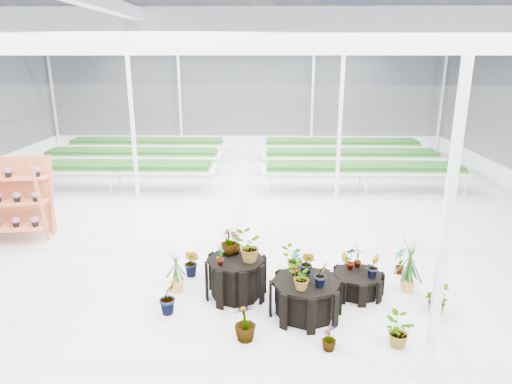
{
  "coord_description": "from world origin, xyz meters",
  "views": [
    {
      "loc": [
        0.81,
        -9.15,
        4.2
      ],
      "look_at": [
        0.64,
        0.5,
        1.3
      ],
      "focal_mm": 32.0,
      "sensor_mm": 36.0,
      "label": 1
    }
  ],
  "objects_px": {
    "plinth_mid": "(306,298)",
    "shelf_rack": "(9,200)",
    "plinth_tall": "(236,278)",
    "plinth_low": "(357,284)"
  },
  "relations": [
    {
      "from": "plinth_tall",
      "to": "plinth_mid",
      "type": "relative_size",
      "value": 0.9
    },
    {
      "from": "plinth_tall",
      "to": "shelf_rack",
      "type": "distance_m",
      "value": 6.09
    },
    {
      "from": "plinth_mid",
      "to": "plinth_tall",
      "type": "bearing_deg",
      "value": 153.43
    },
    {
      "from": "plinth_mid",
      "to": "shelf_rack",
      "type": "distance_m",
      "value": 7.43
    },
    {
      "from": "plinth_tall",
      "to": "plinth_low",
      "type": "distance_m",
      "value": 2.21
    },
    {
      "from": "plinth_tall",
      "to": "shelf_rack",
      "type": "height_order",
      "value": "shelf_rack"
    },
    {
      "from": "plinth_tall",
      "to": "plinth_low",
      "type": "bearing_deg",
      "value": 2.6
    },
    {
      "from": "plinth_mid",
      "to": "plinth_low",
      "type": "distance_m",
      "value": 1.22
    },
    {
      "from": "plinth_mid",
      "to": "shelf_rack",
      "type": "relative_size",
      "value": 0.62
    },
    {
      "from": "plinth_low",
      "to": "plinth_mid",
      "type": "bearing_deg",
      "value": -145.01
    }
  ]
}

